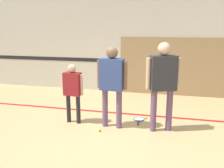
{
  "coord_description": "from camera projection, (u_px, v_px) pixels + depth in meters",
  "views": [
    {
      "loc": [
        1.04,
        -4.72,
        2.13
      ],
      "look_at": [
        -0.16,
        0.2,
        0.95
      ],
      "focal_mm": 40.0,
      "sensor_mm": 36.0,
      "label": 1
    }
  ],
  "objects": [
    {
      "name": "ground_plane",
      "position": [
        117.0,
        131.0,
        5.18
      ],
      "size": [
        16.0,
        16.0,
        0.0
      ],
      "primitive_type": "plane",
      "color": "tan"
    },
    {
      "name": "wall_back",
      "position": [
        140.0,
        43.0,
        7.85
      ],
      "size": [
        16.0,
        0.07,
        3.2
      ],
      "color": "beige",
      "rests_on": "ground_plane"
    },
    {
      "name": "wall_panel",
      "position": [
        174.0,
        67.0,
        7.7
      ],
      "size": [
        3.38,
        0.05,
        1.8
      ],
      "color": "#9E7F56",
      "rests_on": "ground_plane"
    },
    {
      "name": "floor_stripe",
      "position": [
        127.0,
        114.0,
        6.19
      ],
      "size": [
        14.4,
        0.1,
        0.01
      ],
      "color": "red",
      "rests_on": "ground_plane"
    },
    {
      "name": "person_instructor",
      "position": [
        112.0,
        78.0,
        5.17
      ],
      "size": [
        0.65,
        0.3,
        1.73
      ],
      "rotation": [
        0.0,
        0.0,
        -0.08
      ],
      "color": "#6B4C70",
      "rests_on": "ground_plane"
    },
    {
      "name": "person_student_left",
      "position": [
        73.0,
        87.0,
        5.46
      ],
      "size": [
        0.5,
        0.24,
        1.33
      ],
      "rotation": [
        0.0,
        0.0,
        -0.08
      ],
      "color": "#232328",
      "rests_on": "ground_plane"
    },
    {
      "name": "person_student_right",
      "position": [
        163.0,
        77.0,
        4.97
      ],
      "size": [
        0.66,
        0.43,
        1.82
      ],
      "rotation": [
        0.0,
        0.0,
        -2.81
      ],
      "color": "#6B4C70",
      "rests_on": "ground_plane"
    },
    {
      "name": "racket_spare_on_floor",
      "position": [
        139.0,
        119.0,
        5.79
      ],
      "size": [
        0.28,
        0.5,
        0.03
      ],
      "rotation": [
        0.0,
        0.0,
        4.78
      ],
      "color": "blue",
      "rests_on": "ground_plane"
    },
    {
      "name": "tennis_ball_near_instructor",
      "position": [
        99.0,
        130.0,
        5.16
      ],
      "size": [
        0.07,
        0.07,
        0.07
      ],
      "primitive_type": "sphere",
      "color": "#CCE038",
      "rests_on": "ground_plane"
    },
    {
      "name": "tennis_ball_by_spare_racket",
      "position": [
        146.0,
        118.0,
        5.85
      ],
      "size": [
        0.07,
        0.07,
        0.07
      ],
      "primitive_type": "sphere",
      "color": "#CCE038",
      "rests_on": "ground_plane"
    }
  ]
}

